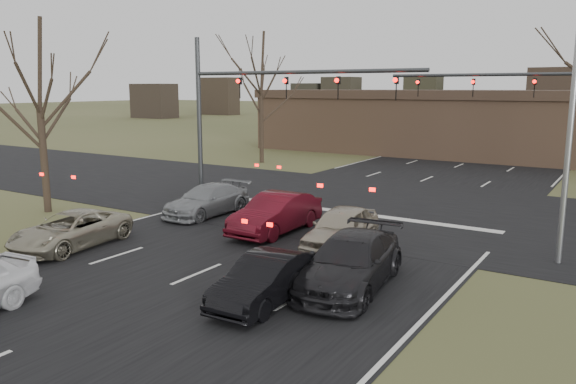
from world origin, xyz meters
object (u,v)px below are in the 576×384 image
(car_silver_suv, at_px, (71,230))
(car_silver_ahead, at_px, (341,228))
(mast_arm_near, at_px, (250,97))
(car_grey_ahead, at_px, (207,200))
(streetlight_right_near, at_px, (568,85))
(mast_arm_far, at_px, (540,97))
(car_black_hatch, at_px, (266,279))
(building, at_px, (511,124))
(car_red_ahead, at_px, (276,213))
(car_charcoal_sedan, at_px, (350,262))

(car_silver_suv, relative_size, car_silver_ahead, 1.05)
(mast_arm_near, relative_size, car_grey_ahead, 2.68)
(streetlight_right_near, bearing_deg, mast_arm_far, 101.47)
(car_black_hatch, height_order, car_silver_ahead, car_silver_ahead)
(building, height_order, car_silver_ahead, building)
(car_silver_suv, distance_m, car_red_ahead, 7.41)
(mast_arm_near, xyz_separation_m, car_red_ahead, (4.47, -4.58, -4.32))
(building, bearing_deg, car_silver_ahead, -89.27)
(car_red_ahead, bearing_deg, mast_arm_near, 133.95)
(mast_arm_far, bearing_deg, car_silver_ahead, -104.03)
(mast_arm_far, bearing_deg, car_charcoal_sedan, -95.71)
(building, bearing_deg, car_charcoal_sedan, -86.01)
(mast_arm_far, distance_m, car_silver_ahead, 16.25)
(mast_arm_far, relative_size, car_charcoal_sedan, 2.20)
(streetlight_right_near, height_order, car_grey_ahead, streetlight_right_near)
(car_silver_ahead, bearing_deg, car_silver_suv, -155.30)
(car_silver_suv, distance_m, car_silver_ahead, 9.44)
(streetlight_right_near, xyz_separation_m, car_silver_ahead, (-6.44, -2.21, -4.86))
(mast_arm_near, height_order, car_charcoal_sedan, mast_arm_near)
(car_silver_ahead, bearing_deg, car_grey_ahead, 161.33)
(car_black_hatch, distance_m, car_grey_ahead, 10.68)
(car_red_ahead, distance_m, car_silver_ahead, 3.20)
(building, distance_m, streetlight_right_near, 28.97)
(mast_arm_near, bearing_deg, car_silver_ahead, -34.36)
(mast_arm_near, xyz_separation_m, car_charcoal_sedan, (9.56, -8.50, -4.34))
(streetlight_right_near, distance_m, car_silver_ahead, 8.36)
(building, bearing_deg, car_black_hatch, -88.40)
(mast_arm_near, relative_size, streetlight_right_near, 1.21)
(car_silver_suv, bearing_deg, mast_arm_far, 52.71)
(mast_arm_near, height_order, mast_arm_far, same)
(car_grey_ahead, bearing_deg, mast_arm_far, 51.45)
(car_charcoal_sedan, height_order, car_grey_ahead, car_charcoal_sedan)
(building, xyz_separation_m, car_red_ahead, (-2.76, -29.58, -1.91))
(car_grey_ahead, bearing_deg, streetlight_right_near, 3.44)
(building, relative_size, car_red_ahead, 9.27)
(building, height_order, streetlight_right_near, streetlight_right_near)
(streetlight_right_near, relative_size, car_grey_ahead, 2.21)
(building, distance_m, car_charcoal_sedan, 33.64)
(building, relative_size, mast_arm_near, 3.50)
(building, distance_m, mast_arm_near, 26.14)
(car_grey_ahead, relative_size, car_silver_ahead, 1.06)
(streetlight_right_near, height_order, car_charcoal_sedan, streetlight_right_near)
(car_silver_suv, relative_size, car_charcoal_sedan, 0.89)
(car_silver_suv, bearing_deg, mast_arm_near, 80.71)
(car_grey_ahead, relative_size, car_red_ahead, 0.99)
(mast_arm_far, distance_m, car_grey_ahead, 18.17)
(car_silver_suv, height_order, car_grey_ahead, car_grey_ahead)
(mast_arm_far, xyz_separation_m, car_silver_suv, (-11.86, -20.12, -4.39))
(mast_arm_near, bearing_deg, car_silver_suv, -92.52)
(streetlight_right_near, distance_m, car_red_ahead, 10.84)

